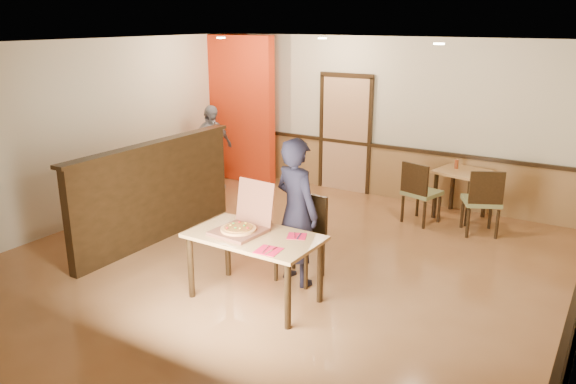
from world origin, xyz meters
The scene contains 24 objects.
floor centered at (0.00, 0.00, 0.00)m, with size 7.00×7.00×0.00m, color #A97242.
ceiling centered at (0.00, 0.00, 2.80)m, with size 7.00×7.00×0.00m, color black.
wall_back centered at (0.00, 3.50, 1.40)m, with size 7.00×7.00×0.00m, color beige.
wall_left centered at (-3.50, 0.00, 1.40)m, with size 7.00×7.00×0.00m, color beige.
wainscot_back centered at (0.00, 3.47, 0.45)m, with size 7.00×0.04×0.90m, color olive.
chair_rail_back centered at (0.00, 3.45, 0.92)m, with size 7.00×0.06×0.06m, color black.
back_door centered at (-0.80, 3.46, 1.05)m, with size 0.90×0.06×2.10m, color tan.
booth_partition centered at (-2.00, -0.20, 0.74)m, with size 0.20×3.10×1.44m.
red_accent_panel centered at (-2.90, 3.00, 1.40)m, with size 1.60×0.20×2.78m, color red.
spot_a centered at (-2.30, 1.80, 2.78)m, with size 0.14×0.14×0.02m, color #FAF2AF.
spot_b centered at (-0.80, 2.50, 2.78)m, with size 0.14×0.14×0.02m, color #FAF2AF.
spot_c centered at (1.40, 1.50, 2.78)m, with size 0.14×0.14×0.02m, color #FAF2AF.
main_table centered at (0.24, -0.96, 0.68)m, with size 1.48×0.86×0.79m.
diner_chair centered at (0.40, -0.15, 0.56)m, with size 0.51×0.51×1.03m.
side_chair_left centered at (0.99, 2.43, 0.54)m, with size 0.60×0.60×0.99m.
side_chair_right centered at (1.94, 2.43, 0.56)m, with size 0.67×0.67×1.02m.
side_table centered at (1.46, 3.05, 0.60)m, with size 0.86×0.86×0.78m.
diner centered at (0.40, -0.31, 0.90)m, with size 0.65×0.43×1.79m, color black.
passerby centered at (-2.94, 2.21, 0.79)m, with size 0.93×0.39×1.58m, color gray.
pizza_box centered at (0.06, -0.95, 0.86)m, with size 0.55×0.64×0.54m.
pizza centered at (0.06, -1.01, 0.84)m, with size 0.40×0.40×0.03m, color #ECA856.
napkin_near centered at (0.62, -1.24, 0.79)m, with size 0.27×0.27×0.01m.
napkin_far centered at (0.66, -0.74, 0.79)m, with size 0.27×0.27×0.01m.
condiment centered at (1.34, 3.12, 0.86)m, with size 0.06×0.06×0.15m, color brown.
Camera 1 is at (3.59, -5.70, 3.09)m, focal length 35.00 mm.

